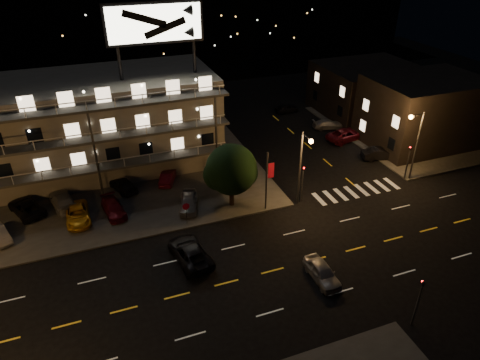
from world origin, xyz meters
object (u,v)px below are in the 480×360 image
object	(u,v)px
tree	(231,171)
road_car_west	(190,252)
lot_car_4	(188,202)
side_car_0	(380,154)
lot_car_2	(78,214)
lot_car_7	(62,200)
road_car_east	(322,272)

from	to	relation	value
tree	road_car_west	bearing A→B (deg)	-132.67
tree	lot_car_4	world-z (taller)	tree
side_car_0	road_car_west	bearing A→B (deg)	124.78
lot_car_2	road_car_west	bearing A→B (deg)	-48.72
lot_car_7	side_car_0	world-z (taller)	lot_car_7
lot_car_2	road_car_east	size ratio (longest dim) A/B	1.15
lot_car_2	road_car_east	bearing A→B (deg)	-42.42
tree	lot_car_4	xyz separation A→B (m)	(-4.18, 0.95, -3.20)
tree	side_car_0	world-z (taller)	tree
road_car_east	lot_car_7	bearing A→B (deg)	136.71
lot_car_4	lot_car_7	xyz separation A→B (m)	(-11.77, 4.65, -0.01)
lot_car_2	side_car_0	xyz separation A→B (m)	(35.00, 0.83, -0.08)
lot_car_2	road_car_west	distance (m)	12.53
tree	lot_car_2	world-z (taller)	tree
lot_car_2	road_car_east	xyz separation A→B (m)	(17.92, -15.03, -0.11)
tree	lot_car_2	distance (m)	15.21
lot_car_4	lot_car_7	size ratio (longest dim) A/B	0.86
lot_car_2	lot_car_7	distance (m)	3.30
lot_car_4	side_car_0	bearing A→B (deg)	23.25
lot_car_2	tree	bearing A→B (deg)	-12.42
tree	lot_car_2	xyz separation A→B (m)	(-14.63, 2.58, -3.26)
side_car_0	road_car_east	size ratio (longest dim) A/B	1.07
lot_car_7	lot_car_4	bearing A→B (deg)	144.77
road_car_east	lot_car_4	bearing A→B (deg)	119.03
lot_car_4	road_car_west	xyz separation A→B (m)	(-1.79, -7.42, -0.11)
lot_car_7	road_car_east	xyz separation A→B (m)	(19.23, -18.05, -0.16)
road_car_east	road_car_west	xyz separation A→B (m)	(-9.26, 5.97, 0.06)
lot_car_2	road_car_west	xyz separation A→B (m)	(8.66, -9.05, -0.05)
lot_car_7	lot_car_2	bearing A→B (deg)	99.82
lot_car_7	road_car_west	size ratio (longest dim) A/B	0.90
lot_car_2	lot_car_7	world-z (taller)	lot_car_7
tree	lot_car_4	bearing A→B (deg)	167.23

